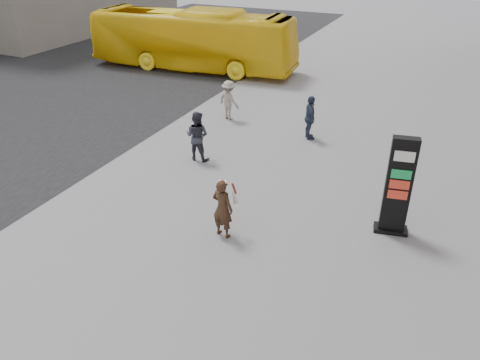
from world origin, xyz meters
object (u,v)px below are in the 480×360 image
at_px(pedestrian_b, 229,100).
at_px(woman, 223,207).
at_px(bus, 192,40).
at_px(pedestrian_a, 197,136).
at_px(info_pylon, 398,187).
at_px(pedestrian_c, 310,118).

bearing_deg(pedestrian_b, woman, 135.33).
distance_m(bus, pedestrian_a, 11.68).
relative_size(bus, pedestrian_b, 7.15).
height_order(info_pylon, bus, bus).
bearing_deg(pedestrian_c, pedestrian_b, 50.11).
xyz_separation_m(bus, pedestrian_b, (5.21, -6.15, -0.80)).
distance_m(info_pylon, pedestrian_c, 6.26).
bearing_deg(info_pylon, bus, 126.79).
height_order(woman, pedestrian_a, pedestrian_a).
xyz_separation_m(woman, pedestrian_a, (-2.80, 3.67, 0.02)).
xyz_separation_m(pedestrian_a, pedestrian_b, (-0.70, 3.89, -0.05)).
height_order(info_pylon, pedestrian_c, info_pylon).
height_order(info_pylon, pedestrian_b, info_pylon).
relative_size(woman, bus, 0.14).
xyz_separation_m(pedestrian_a, pedestrian_c, (2.92, 3.28, -0.02)).
relative_size(bus, pedestrian_c, 6.91).
bearing_deg(bus, pedestrian_a, -153.54).
bearing_deg(info_pylon, woman, -163.38).
relative_size(info_pylon, pedestrian_a, 1.56).
xyz_separation_m(pedestrian_b, pedestrian_c, (3.63, -0.61, 0.03)).
bearing_deg(pedestrian_a, pedestrian_b, -81.71).
height_order(pedestrian_a, pedestrian_b, pedestrian_a).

